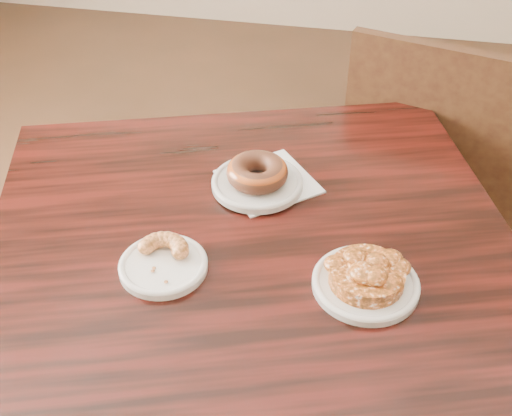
% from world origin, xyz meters
% --- Properties ---
extents(cafe_table, '(1.16, 1.16, 0.75)m').
position_xyz_m(cafe_table, '(-0.15, -0.17, 0.38)').
color(cafe_table, black).
rests_on(cafe_table, floor).
extents(chair_far, '(0.61, 0.61, 0.90)m').
position_xyz_m(chair_far, '(0.24, 0.58, 0.45)').
color(chair_far, black).
rests_on(chair_far, floor).
extents(napkin, '(0.23, 0.23, 0.00)m').
position_xyz_m(napkin, '(-0.16, 0.03, 0.75)').
color(napkin, white).
rests_on(napkin, cafe_table).
extents(plate_donut, '(0.18, 0.18, 0.01)m').
position_xyz_m(plate_donut, '(-0.18, 0.01, 0.76)').
color(plate_donut, silver).
rests_on(plate_donut, napkin).
extents(plate_cruller, '(0.15, 0.15, 0.01)m').
position_xyz_m(plate_cruller, '(-0.28, -0.24, 0.76)').
color(plate_cruller, white).
rests_on(plate_cruller, cafe_table).
extents(plate_fritter, '(0.17, 0.17, 0.01)m').
position_xyz_m(plate_fritter, '(0.04, -0.22, 0.76)').
color(plate_fritter, silver).
rests_on(plate_fritter, cafe_table).
extents(glazed_donut, '(0.12, 0.12, 0.04)m').
position_xyz_m(glazed_donut, '(-0.18, 0.01, 0.79)').
color(glazed_donut, '#994016').
rests_on(glazed_donut, plate_donut).
extents(apple_fritter, '(0.16, 0.16, 0.04)m').
position_xyz_m(apple_fritter, '(0.04, -0.22, 0.78)').
color(apple_fritter, '#421F07').
rests_on(apple_fritter, plate_fritter).
extents(cruller_fragment, '(0.10, 0.10, 0.03)m').
position_xyz_m(cruller_fragment, '(-0.28, -0.24, 0.78)').
color(cruller_fragment, brown).
rests_on(cruller_fragment, plate_cruller).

